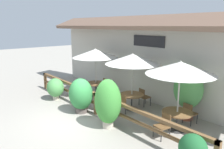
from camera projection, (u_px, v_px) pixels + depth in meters
ground_plane at (75, 121)px, 8.75m from camera, size 60.00×60.00×0.00m
building_facade at (145, 58)px, 10.86m from camera, size 14.28×1.49×4.23m
patio_railing at (96, 99)px, 9.26m from camera, size 10.40×0.14×0.95m
patio_umbrella_near at (95, 53)px, 11.36m from camera, size 2.40×2.40×2.56m
dining_table_near at (96, 85)px, 11.75m from camera, size 1.09×1.09×0.71m
chair_near_streetside at (84, 90)px, 11.22m from camera, size 0.43×0.43×0.84m
chair_near_wallside at (107, 85)px, 12.28m from camera, size 0.44×0.44×0.84m
patio_umbrella_middle at (133, 59)px, 9.46m from camera, size 2.40×2.40×2.56m
dining_table_middle at (132, 97)px, 9.85m from camera, size 1.09×1.09×0.71m
chair_middle_streetside at (121, 103)px, 9.35m from camera, size 0.44×0.44×0.84m
chair_middle_wallside at (144, 96)px, 10.29m from camera, size 0.49×0.49×0.84m
patio_umbrella_far at (180, 68)px, 7.47m from camera, size 2.40×2.40×2.56m
dining_table_far at (177, 115)px, 7.85m from camera, size 1.09×1.09×0.71m
chair_far_streetside at (163, 125)px, 7.36m from camera, size 0.48×0.48×0.84m
chair_far_wallside at (189, 113)px, 8.37m from camera, size 0.46×0.46×0.84m
potted_plant_small_flowering at (81, 95)px, 9.44m from camera, size 1.11×1.00×1.52m
potted_plant_broad_leaf at (55, 88)px, 11.09m from camera, size 0.93×0.84×1.12m
potted_plant_corner_fern at (108, 102)px, 7.98m from camera, size 1.04×0.94×1.86m
potted_plant_entrance_palm at (188, 90)px, 8.65m from camera, size 1.16×1.05×2.07m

